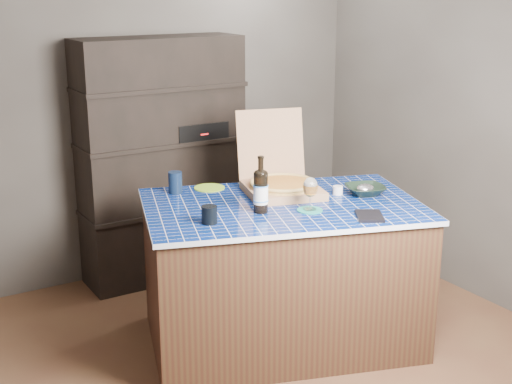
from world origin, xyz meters
TOP-DOWN VIEW (x-y plane):
  - room at (0.00, 0.00)m, footprint 3.50×3.50m
  - shelving_unit at (0.00, 1.53)m, footprint 1.20×0.41m
  - kitchen_island at (0.18, 0.19)m, footprint 1.88×1.50m
  - pizza_box at (0.30, 0.39)m, footprint 0.57×0.64m
  - mead_bottle at (-0.01, 0.12)m, footprint 0.09×0.09m
  - teal_trivet at (0.24, -0.00)m, footprint 0.15×0.15m
  - wine_glass at (0.24, -0.00)m, footprint 0.09×0.09m
  - tumbler at (-0.36, 0.10)m, footprint 0.09×0.09m
  - dvd_case at (0.46, -0.28)m, footprint 0.23×0.25m
  - bowl at (0.73, 0.08)m, footprint 0.30×0.30m
  - foil_contents at (0.73, 0.08)m, footprint 0.12×0.10m
  - white_jar at (0.58, 0.17)m, footprint 0.06×0.06m
  - navy_cup at (-0.26, 0.73)m, footprint 0.09×0.09m
  - green_trivet at (-0.03, 0.71)m, footprint 0.20×0.20m

SIDE VIEW (x-z plane):
  - kitchen_island at x=0.18m, z-range 0.00..0.90m
  - teal_trivet at x=0.24m, z-range 0.90..0.90m
  - green_trivet at x=-0.03m, z-range 0.90..0.90m
  - shelving_unit at x=0.00m, z-range 0.00..1.80m
  - dvd_case at x=0.46m, z-range 0.90..0.91m
  - white_jar at x=0.58m, z-range 0.90..0.95m
  - bowl at x=0.73m, z-range 0.90..0.96m
  - foil_contents at x=0.73m, z-range 0.91..0.96m
  - tumbler at x=-0.36m, z-range 0.90..1.00m
  - navy_cup at x=-0.26m, z-range 0.90..1.03m
  - pizza_box at x=0.30m, z-range 0.72..1.21m
  - mead_bottle at x=-0.01m, z-range 0.86..1.19m
  - wine_glass at x=0.24m, z-range 0.94..1.13m
  - room at x=0.00m, z-range -0.50..3.00m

